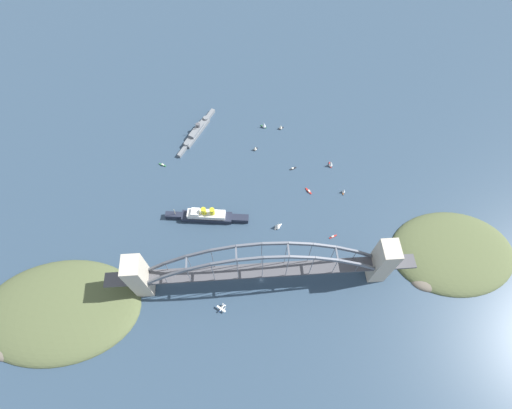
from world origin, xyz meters
TOP-DOWN VIEW (x-y plane):
  - ground_plane at (0.00, 0.00)m, footprint 1400.00×1400.00m
  - harbor_arch_bridge at (0.00, -0.00)m, footprint 284.05×19.25m
  - headland_west_shore at (-191.43, -19.23)m, footprint 150.40×100.15m
  - headland_east_shore at (192.56, 14.09)m, footprint 124.45×92.31m
  - ocean_liner at (-51.96, 70.51)m, footprint 87.78×17.74m
  - naval_cruiser at (-64.43, 188.36)m, footprint 44.58×71.71m
  - seaplane_taxiing_near_bridge at (-38.71, -25.95)m, footprint 8.86×8.69m
  - small_boat_0 at (88.92, 129.78)m, footprint 4.67×8.01m
  - small_boat_1 at (45.52, 128.41)m, footprint 8.02×4.13m
  - small_boat_2 at (59.45, 97.05)m, footprint 6.30×8.73m
  - small_boat_3 at (76.97, 40.64)m, footprint 8.31×4.20m
  - small_boat_4 at (4.19, 158.37)m, footprint 5.64×5.67m
  - small_boat_5 at (17.18, 192.60)m, footprint 7.14×6.34m
  - small_boat_6 at (97.37, 93.33)m, footprint 4.07×6.17m
  - small_boat_7 at (20.79, 55.02)m, footprint 8.95×7.95m
  - small_boat_8 at (-103.67, 143.16)m, footprint 8.36×5.34m
  - small_boat_9 at (37.40, 188.72)m, footprint 6.36×4.98m

SIDE VIEW (x-z plane):
  - ground_plane at x=0.00m, z-range 0.00..0.00m
  - headland_west_shore at x=-191.43m, z-range -11.98..11.98m
  - headland_east_shore at x=192.56m, z-range -10.97..10.97m
  - small_boat_1 at x=45.52m, z-range -0.28..1.59m
  - small_boat_3 at x=76.97m, z-range -0.31..1.77m
  - small_boat_2 at x=59.45m, z-range -0.31..1.80m
  - small_boat_8 at x=-103.67m, z-range -0.32..1.90m
  - seaplane_taxiing_near_bridge at x=-38.71m, z-range -0.27..4.85m
  - small_boat_9 at x=37.40m, z-range -0.21..6.22m
  - small_boat_4 at x=4.19m, z-range -0.20..6.44m
  - small_boat_6 at x=97.37m, z-range -0.22..6.46m
  - naval_cruiser at x=-64.43m, z-range -5.64..12.22m
  - small_boat_5 at x=17.18m, z-range -0.21..7.30m
  - small_boat_0 at x=88.92m, z-range -0.33..8.90m
  - small_boat_7 at x=20.79m, z-range -0.29..8.89m
  - ocean_liner at x=-51.96m, z-range -4.42..15.93m
  - harbor_arch_bridge at x=0.00m, z-range -6.11..68.24m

